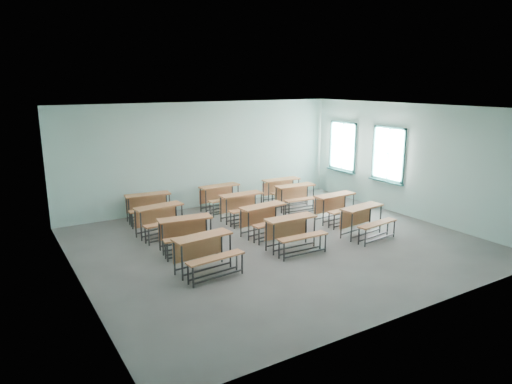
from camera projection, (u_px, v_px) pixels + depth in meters
room at (280, 177)px, 10.65m from camera, size 9.04×8.04×3.24m
desk_unit_r0c0 at (206, 249)px, 9.14m from camera, size 1.30×0.93×0.76m
desk_unit_r0c1 at (293, 229)px, 10.38m from camera, size 1.24×0.85×0.76m
desk_unit_r0c2 at (365, 217)px, 11.29m from camera, size 1.31×0.96×0.76m
desk_unit_r1c0 at (186, 230)px, 10.33m from camera, size 1.32×0.97×0.76m
desk_unit_r1c1 at (265, 216)px, 11.38m from camera, size 1.30×0.94×0.76m
desk_unit_r1c2 at (337, 204)px, 12.50m from camera, size 1.26×0.87×0.76m
desk_unit_r2c0 at (161, 216)px, 11.35m from camera, size 1.30×0.95×0.76m
desk_unit_r2c1 at (243, 203)px, 12.57m from camera, size 1.23×0.84×0.76m
desk_unit_r2c2 at (297, 194)px, 13.63m from camera, size 1.27×0.90×0.76m
desk_unit_r3c0 at (149, 204)px, 12.54m from camera, size 1.30×0.94×0.76m
desk_unit_r3c1 at (221, 194)px, 13.60m from camera, size 1.28×0.90×0.76m
desk_unit_r3c2 at (283, 187)px, 14.49m from camera, size 1.26×0.87×0.76m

